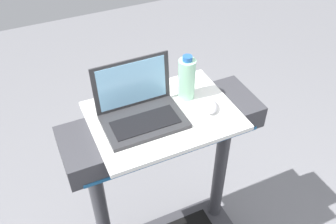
% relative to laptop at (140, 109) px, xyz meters
% --- Properties ---
extents(desk_board, '(0.62, 0.46, 0.02)m').
position_rel_laptop_xyz_m(desk_board, '(0.10, -0.02, -0.06)').
color(desk_board, white).
rests_on(desk_board, treadmill_base).
extents(laptop, '(0.34, 0.24, 0.24)m').
position_rel_laptop_xyz_m(laptop, '(0.00, 0.00, 0.00)').
color(laptop, '#2D2D30').
rests_on(laptop, desk_board).
extents(computer_mouse, '(0.10, 0.12, 0.03)m').
position_rel_laptop_xyz_m(computer_mouse, '(0.30, -0.07, -0.03)').
color(computer_mouse, '#B2B2B7').
rests_on(computer_mouse, desk_board).
extents(water_bottle, '(0.08, 0.08, 0.21)m').
position_rel_laptop_xyz_m(water_bottle, '(0.24, 0.05, 0.05)').
color(water_bottle, '#9EDBB2').
rests_on(water_bottle, desk_board).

